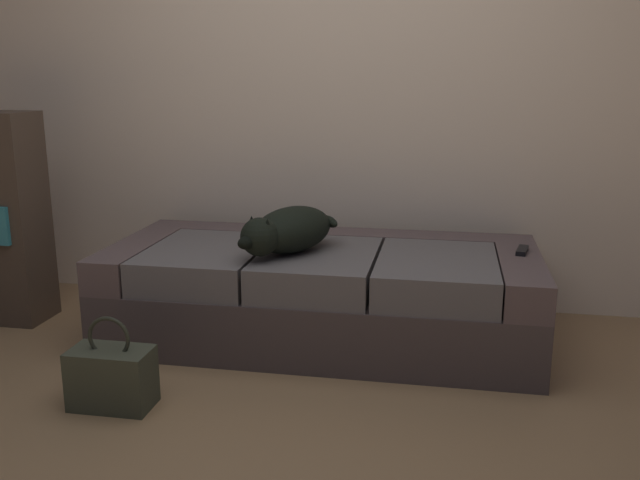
% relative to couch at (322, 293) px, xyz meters
% --- Properties ---
extents(ground_plane, '(10.00, 10.00, 0.00)m').
position_rel_couch_xyz_m(ground_plane, '(0.00, -1.14, -0.23)').
color(ground_plane, '#8F6C48').
extents(back_wall, '(6.40, 0.10, 2.80)m').
position_rel_couch_xyz_m(back_wall, '(0.00, 0.63, 1.17)').
color(back_wall, beige).
rests_on(back_wall, ground).
extents(couch, '(2.07, 0.94, 0.46)m').
position_rel_couch_xyz_m(couch, '(0.00, 0.00, 0.00)').
color(couch, '#453A39').
rests_on(couch, ground).
extents(dog_dark, '(0.46, 0.60, 0.21)m').
position_rel_couch_xyz_m(dog_dark, '(-0.14, -0.13, 0.34)').
color(dog_dark, black).
rests_on(dog_dark, couch).
extents(tv_remote, '(0.07, 0.16, 0.02)m').
position_rel_couch_xyz_m(tv_remote, '(0.95, 0.08, 0.24)').
color(tv_remote, black).
rests_on(tv_remote, couch).
extents(handbag, '(0.32, 0.18, 0.38)m').
position_rel_couch_xyz_m(handbag, '(-0.68, -0.88, -0.10)').
color(handbag, '#393C2D').
rests_on(handbag, ground).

